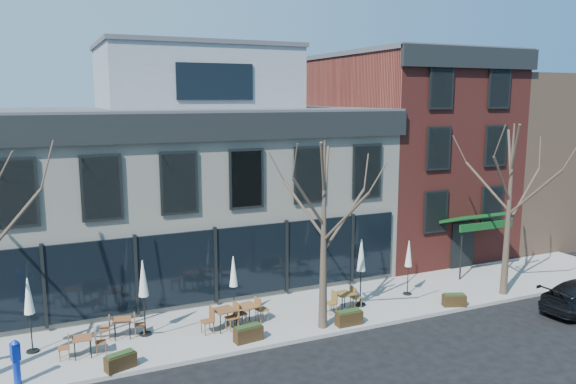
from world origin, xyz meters
name	(u,v)px	position (x,y,z in m)	size (l,w,h in m)	color
ground	(216,308)	(0.00, 0.00, 0.00)	(120.00, 120.00, 0.00)	black
sidewalk_front	(308,312)	(3.25, -2.15, 0.07)	(33.50, 4.70, 0.15)	gray
corner_building	(185,180)	(0.07, 5.07, 4.72)	(18.39, 10.39, 11.10)	beige
red_brick_building	(406,152)	(13.00, 4.98, 5.64)	(8.20, 11.78, 11.18)	maroon
bg_building	(521,154)	(23.00, 6.00, 5.00)	(12.00, 12.00, 10.00)	#8C664C
tree_mid	(324,233)	(3.01, -3.90, 3.79)	(3.50, 3.55, 7.04)	#382B21
tree_right	(509,208)	(12.01, -3.90, 4.02)	(3.72, 3.77, 7.48)	#382B21
call_box	(16,361)	(-7.39, -3.94, 0.92)	(0.30, 0.29, 1.45)	#0D2BAC
cafe_set_0	(82,344)	(-5.45, -2.76, 0.57)	(1.56, 0.64, 0.82)	brown
cafe_set_1	(122,326)	(-4.02, -1.76, 0.59)	(1.65, 0.73, 0.85)	brown
cafe_set_2	(224,317)	(-0.45, -2.58, 0.64)	(1.87, 0.83, 0.96)	brown
cafe_set_3	(247,313)	(0.47, -2.56, 0.65)	(1.88, 0.89, 0.96)	brown
cafe_set_4	(344,300)	(4.55, -2.76, 0.61)	(1.75, 0.77, 0.90)	brown
umbrella_0	(29,300)	(-6.99, -1.72, 2.00)	(0.42, 0.42, 2.62)	black
umbrella_1	(143,283)	(-3.23, -1.87, 2.14)	(0.45, 0.45, 2.82)	black
umbrella_2	(233,275)	(0.22, -1.74, 1.93)	(0.40, 0.40, 2.52)	black
umbrella_3	(361,259)	(5.48, -2.54, 2.16)	(0.46, 0.46, 2.85)	black
umbrella_4	(409,257)	(8.07, -2.24, 1.86)	(0.39, 0.39, 2.43)	black
planter_0	(121,361)	(-4.42, -4.20, 0.42)	(1.05, 0.68, 0.54)	#312110
planter_1	(248,333)	(0.02, -3.90, 0.44)	(1.07, 0.53, 0.58)	#322210
planter_2	(349,318)	(4.02, -4.10, 0.44)	(1.03, 0.42, 0.58)	#322310
planter_3	(454,300)	(9.00, -4.19, 0.41)	(1.02, 0.68, 0.53)	#322310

